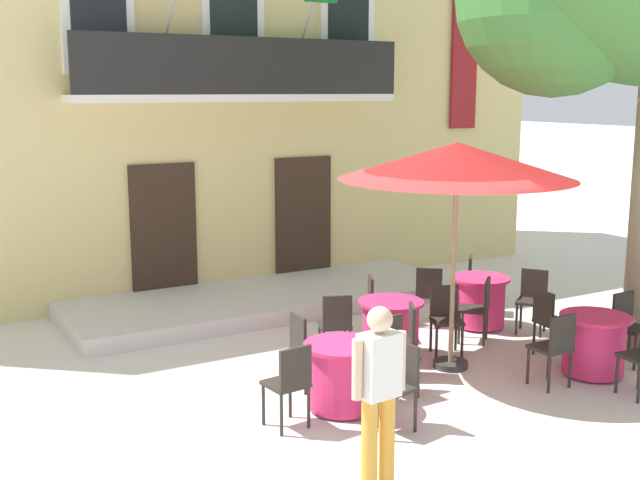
# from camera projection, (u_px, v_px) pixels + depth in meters

# --- Properties ---
(ground_plane) EXTENTS (120.00, 120.00, 0.00)m
(ground_plane) POSITION_uv_depth(u_px,v_px,m) (380.00, 387.00, 9.42)
(ground_plane) COLOR silver
(building_facade) EXTENTS (13.00, 5.09, 7.50)m
(building_facade) POSITION_uv_depth(u_px,v_px,m) (190.00, 75.00, 14.87)
(building_facade) COLOR #DBC67F
(building_facade) RESTS_ON ground
(entrance_step_platform) EXTENTS (6.36, 2.24, 0.25)m
(entrance_step_platform) POSITION_uv_depth(u_px,v_px,m) (266.00, 299.00, 12.89)
(entrance_step_platform) COLOR silver
(entrance_step_platform) RESTS_ON ground
(cafe_table_near_tree) EXTENTS (0.86, 0.86, 0.76)m
(cafe_table_near_tree) POSITION_uv_depth(u_px,v_px,m) (390.00, 328.00, 10.44)
(cafe_table_near_tree) COLOR #E52D66
(cafe_table_near_tree) RESTS_ON ground
(cafe_chair_near_tree_0) EXTENTS (0.54, 0.54, 0.91)m
(cafe_chair_near_tree_0) POSITION_uv_depth(u_px,v_px,m) (403.00, 335.00, 9.68)
(cafe_chair_near_tree_0) COLOR #2D2823
(cafe_chair_near_tree_0) RESTS_ON ground
(cafe_chair_near_tree_1) EXTENTS (0.53, 0.53, 0.91)m
(cafe_chair_near_tree_1) POSITION_uv_depth(u_px,v_px,m) (446.00, 315.00, 10.55)
(cafe_chair_near_tree_1) COLOR #2D2823
(cafe_chair_near_tree_1) RESTS_ON ground
(cafe_chair_near_tree_2) EXTENTS (0.54, 0.54, 0.91)m
(cafe_chair_near_tree_2) POSITION_uv_depth(u_px,v_px,m) (378.00, 303.00, 11.15)
(cafe_chair_near_tree_2) COLOR #2D2823
(cafe_chair_near_tree_2) RESTS_ON ground
(cafe_chair_near_tree_3) EXTENTS (0.51, 0.51, 0.91)m
(cafe_chair_near_tree_3) POSITION_uv_depth(u_px,v_px,m) (336.00, 322.00, 10.22)
(cafe_chair_near_tree_3) COLOR #2D2823
(cafe_chair_near_tree_3) RESTS_ON ground
(cafe_table_middle) EXTENTS (0.86, 0.86, 0.76)m
(cafe_table_middle) POSITION_uv_depth(u_px,v_px,m) (480.00, 301.00, 11.77)
(cafe_table_middle) COLOR #E52D66
(cafe_table_middle) RESTS_ON ground
(cafe_chair_middle_0) EXTENTS (0.56, 0.56, 0.91)m
(cafe_chair_middle_0) POSITION_uv_depth(u_px,v_px,m) (533.00, 296.00, 11.50)
(cafe_chair_middle_0) COLOR #2D2823
(cafe_chair_middle_0) RESTS_ON ground
(cafe_chair_middle_1) EXTENTS (0.57, 0.57, 0.91)m
(cafe_chair_middle_1) POSITION_uv_depth(u_px,v_px,m) (476.00, 280.00, 12.48)
(cafe_chair_middle_1) COLOR #2D2823
(cafe_chair_middle_1) RESTS_ON ground
(cafe_chair_middle_2) EXTENTS (0.56, 0.56, 0.91)m
(cafe_chair_middle_2) POSITION_uv_depth(u_px,v_px,m) (429.00, 292.00, 11.77)
(cafe_chair_middle_2) COLOR #2D2823
(cafe_chair_middle_2) RESTS_ON ground
(cafe_chair_middle_3) EXTENTS (0.57, 0.57, 0.91)m
(cafe_chair_middle_3) POSITION_uv_depth(u_px,v_px,m) (479.00, 305.00, 11.02)
(cafe_chair_middle_3) COLOR #2D2823
(cafe_chair_middle_3) RESTS_ON ground
(cafe_table_front) EXTENTS (0.86, 0.86, 0.76)m
(cafe_table_front) POSITION_uv_depth(u_px,v_px,m) (594.00, 344.00, 9.77)
(cafe_table_front) COLOR #E52D66
(cafe_table_front) RESTS_ON ground
(cafe_chair_front_1) EXTENTS (0.42, 0.42, 0.91)m
(cafe_chair_front_1) POSITION_uv_depth(u_px,v_px,m) (629.00, 323.00, 10.20)
(cafe_chair_front_1) COLOR #2D2823
(cafe_chair_front_1) RESTS_ON ground
(cafe_chair_front_2) EXTENTS (0.44, 0.44, 0.91)m
(cafe_chair_front_2) POSITION_uv_depth(u_px,v_px,m) (549.00, 319.00, 10.39)
(cafe_chair_front_2) COLOR #2D2823
(cafe_chair_front_2) RESTS_ON ground
(cafe_chair_front_3) EXTENTS (0.40, 0.40, 0.91)m
(cafe_chair_front_3) POSITION_uv_depth(u_px,v_px,m) (555.00, 345.00, 9.31)
(cafe_chair_front_3) COLOR #2D2823
(cafe_chair_front_3) RESTS_ON ground
(cafe_table_far_side) EXTENTS (0.86, 0.86, 0.76)m
(cafe_table_far_side) POSITION_uv_depth(u_px,v_px,m) (342.00, 376.00, 8.70)
(cafe_table_far_side) COLOR #E52D66
(cafe_table_far_side) RESTS_ON ground
(cafe_chair_far_side_0) EXTENTS (0.47, 0.47, 0.91)m
(cafe_chair_far_side_0) POSITION_uv_depth(u_px,v_px,m) (398.00, 381.00, 8.17)
(cafe_chair_far_side_0) COLOR #2D2823
(cafe_chair_far_side_0) RESTS_ON ground
(cafe_chair_far_side_1) EXTENTS (0.41, 0.41, 0.91)m
(cafe_chair_far_side_1) POSITION_uv_depth(u_px,v_px,m) (393.00, 350.00, 9.13)
(cafe_chair_far_side_1) COLOR #2D2823
(cafe_chair_far_side_1) RESTS_ON ground
(cafe_chair_far_side_2) EXTENTS (0.42, 0.42, 0.91)m
(cafe_chair_far_side_2) POSITION_uv_depth(u_px,v_px,m) (306.00, 345.00, 9.30)
(cafe_chair_far_side_2) COLOR #2D2823
(cafe_chair_far_side_2) RESTS_ON ground
(cafe_chair_far_side_3) EXTENTS (0.44, 0.44, 0.91)m
(cafe_chair_far_side_3) POSITION_uv_depth(u_px,v_px,m) (290.00, 380.00, 8.18)
(cafe_chair_far_side_3) COLOR #2D2823
(cafe_chair_far_side_3) RESTS_ON ground
(cafe_umbrella) EXTENTS (2.90, 2.90, 2.85)m
(cafe_umbrella) POSITION_uv_depth(u_px,v_px,m) (457.00, 162.00, 9.62)
(cafe_umbrella) COLOR #997A56
(cafe_umbrella) RESTS_ON ground
(pedestrian_near_entrance) EXTENTS (0.53, 0.26, 1.70)m
(pedestrian_near_entrance) POSITION_uv_depth(u_px,v_px,m) (379.00, 390.00, 6.74)
(pedestrian_near_entrance) COLOR gold
(pedestrian_near_entrance) RESTS_ON ground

